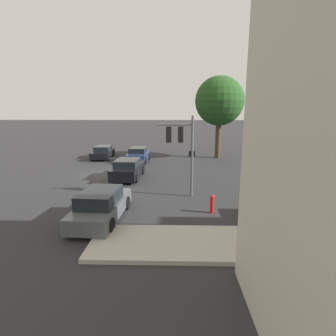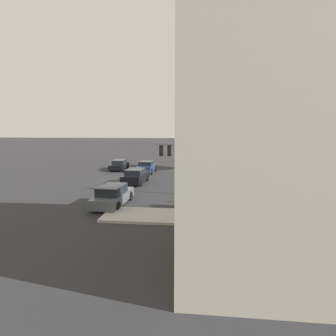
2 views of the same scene
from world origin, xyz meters
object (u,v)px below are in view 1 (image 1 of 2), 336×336
crossing_car_1 (103,152)px  crossing_car_3 (101,206)px  street_tree (219,101)px  traffic_signal (181,142)px  parked_car_0 (298,206)px  fire_hydrant (212,203)px  crossing_car_2 (128,169)px  crossing_car_0 (138,155)px

crossing_car_1 → crossing_car_3: (16.44, 4.39, 0.04)m
street_tree → traffic_signal: bearing=-17.8°
crossing_car_3 → parked_car_0: size_ratio=1.16×
street_tree → crossing_car_3: bearing=-25.1°
traffic_signal → fire_hydrant: bearing=-149.9°
crossing_car_2 → crossing_car_3: crossing_car_2 is taller
crossing_car_0 → fire_hydrant: bearing=-155.7°
crossing_car_0 → parked_car_0: size_ratio=1.05×
parked_car_0 → traffic_signal: bearing=146.7°
street_tree → crossing_car_3: 19.54m
crossing_car_1 → crossing_car_3: size_ratio=0.99×
street_tree → crossing_car_3: (17.04, -7.98, -5.29)m
parked_car_0 → crossing_car_0: bearing=122.3°
crossing_car_1 → parked_car_0: bearing=37.0°
crossing_car_0 → street_tree: bearing=-70.1°
traffic_signal → fire_hydrant: traffic_signal is taller
crossing_car_1 → parked_car_0: size_ratio=1.15×
crossing_car_3 → fire_hydrant: size_ratio=4.99×
crossing_car_0 → parked_car_0: (14.16, 9.29, -0.04)m
traffic_signal → crossing_car_2: 6.21m
parked_car_0 → fire_hydrant: parked_car_0 is taller
street_tree → crossing_car_0: (2.63, -8.25, -5.27)m
traffic_signal → crossing_car_2: size_ratio=1.07×
crossing_car_3 → street_tree: bearing=-21.9°
parked_car_0 → street_tree: bearing=92.6°
traffic_signal → fire_hydrant: 4.10m
traffic_signal → crossing_car_0: (-10.78, -3.96, -2.52)m
street_tree → crossing_car_2: street_tree is taller
crossing_car_3 → parked_car_0: 9.01m
crossing_car_0 → crossing_car_2: 6.60m
street_tree → crossing_car_2: (9.23, -8.13, -5.27)m
crossing_car_0 → traffic_signal: bearing=-157.6°
crossing_car_0 → crossing_car_3: (14.41, 0.27, -0.03)m
traffic_signal → crossing_car_0: size_ratio=1.12×
crossing_car_3 → crossing_car_2: bearing=4.3°
crossing_car_2 → fire_hydrant: size_ratio=4.75×
street_tree → crossing_car_1: bearing=-87.3°
crossing_car_1 → crossing_car_2: (8.64, 4.23, 0.06)m
crossing_car_1 → traffic_signal: bearing=29.6°
parked_car_0 → fire_hydrant: 3.90m
street_tree → fire_hydrant: 17.22m
street_tree → crossing_car_0: size_ratio=2.06×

